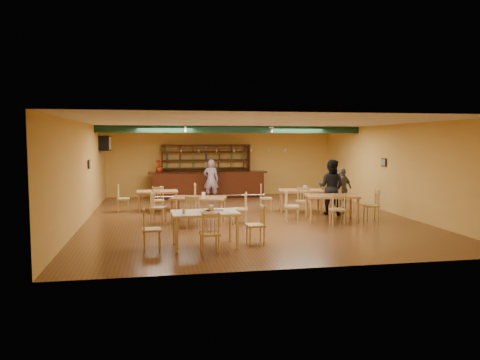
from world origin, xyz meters
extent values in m
plane|color=#593619|center=(0.00, 0.00, 0.00)|extent=(12.00, 12.00, 0.00)
cube|color=black|center=(0.00, 2.80, 2.87)|extent=(10.00, 0.30, 0.25)
cube|color=white|center=(-1.80, 3.40, 2.94)|extent=(0.05, 2.50, 0.05)
cube|color=white|center=(1.40, 3.40, 2.94)|extent=(0.05, 2.50, 0.05)
cube|color=white|center=(-4.80, 4.20, 2.35)|extent=(0.34, 0.70, 0.48)
cube|color=black|center=(-4.97, 1.00, 1.70)|extent=(0.04, 0.34, 0.28)
cube|color=black|center=(4.97, 0.50, 1.70)|extent=(0.04, 0.34, 0.28)
cube|color=#38190B|center=(-0.68, 5.15, 0.56)|extent=(5.03, 0.85, 1.13)
cube|color=#38190B|center=(-0.68, 5.78, 1.14)|extent=(3.89, 0.40, 2.28)
imported|color=#B82911|center=(-2.75, 5.15, 1.39)|extent=(0.37, 0.37, 0.51)
cube|color=#A16C39|center=(-2.83, 1.87, 0.35)|extent=(1.42, 0.87, 0.70)
cube|color=#A16C39|center=(2.06, 0.85, 0.38)|extent=(1.66, 1.19, 0.75)
cube|color=#A16C39|center=(-1.63, -0.85, 0.39)|extent=(1.78, 1.35, 0.79)
cube|color=#A16C39|center=(2.45, -1.07, 0.39)|extent=(1.69, 1.16, 0.79)
cube|color=beige|center=(-1.76, -3.83, 0.41)|extent=(1.56, 1.04, 0.82)
cylinder|color=silver|center=(-1.65, -3.83, 0.83)|extent=(0.47, 0.47, 0.01)
cylinder|color=#EAE5C6|center=(-2.25, -3.99, 0.87)|extent=(0.08, 0.08, 0.11)
cube|color=white|center=(-1.38, -3.61, 0.83)|extent=(0.23, 0.19, 0.03)
cube|color=silver|center=(-1.49, -3.78, 0.83)|extent=(0.32, 0.25, 0.00)
cylinder|color=white|center=(-1.16, -4.05, 0.82)|extent=(0.23, 0.23, 0.01)
imported|color=#7D4493|center=(-0.65, 4.33, 0.84)|extent=(0.67, 0.49, 1.68)
imported|color=black|center=(2.86, 0.05, 0.92)|extent=(1.13, 1.10, 1.83)
imported|color=slate|center=(3.65, 0.93, 0.75)|extent=(0.95, 0.72, 1.50)
camera|label=1|loc=(-2.84, -14.32, 2.48)|focal=34.35mm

